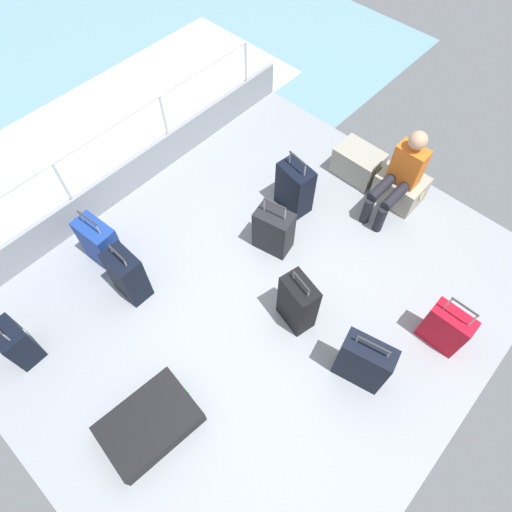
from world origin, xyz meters
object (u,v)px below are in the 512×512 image
cargo_crate_0 (358,163)px  suitcase_2 (363,362)px  suitcase_3 (16,343)px  suitcase_8 (446,328)px  suitcase_5 (150,424)px  suitcase_4 (100,243)px  passenger_seated (400,175)px  suitcase_6 (298,303)px  suitcase_0 (127,275)px  suitcase_1 (274,231)px  cargo_crate_1 (400,188)px  suitcase_7 (295,188)px

cargo_crate_0 → suitcase_2: suitcase_2 is taller
suitcase_3 → suitcase_8: (2.89, 2.86, 0.02)m
suitcase_5 → suitcase_8: (1.45, 2.48, 0.16)m
suitcase_2 → suitcase_4: 2.93m
passenger_seated → suitcase_6: passenger_seated is taller
suitcase_0 → suitcase_1: bearing=63.8°
suitcase_3 → suitcase_4: (-0.30, 1.21, 0.05)m
suitcase_1 → suitcase_2: (1.58, -0.57, 0.05)m
cargo_crate_1 → suitcase_1: bearing=-112.8°
suitcase_3 → suitcase_4: 1.25m
suitcase_3 → suitcase_8: suitcase_8 is taller
cargo_crate_0 → suitcase_8: suitcase_8 is taller
passenger_seated → suitcase_1: 1.53m
suitcase_4 → suitcase_8: bearing=27.3°
passenger_seated → suitcase_7: passenger_seated is taller
cargo_crate_1 → suitcase_4: 3.48m
suitcase_4 → suitcase_7: size_ratio=0.94×
suitcase_2 → suitcase_3: 3.23m
suitcase_1 → suitcase_4: 1.85m
passenger_seated → suitcase_2: bearing=-64.3°
suitcase_3 → suitcase_6: (1.70, 2.08, 0.09)m
suitcase_5 → passenger_seated: bearing=87.7°
suitcase_6 → suitcase_0: bearing=-148.1°
suitcase_1 → suitcase_4: size_ratio=1.01×
suitcase_5 → suitcase_1: bearing=102.8°
passenger_seated → suitcase_3: (-1.58, -3.96, -0.30)m
suitcase_0 → suitcase_2: 2.44m
suitcase_7 → suitcase_8: (2.16, -0.33, -0.05)m
suitcase_3 → suitcase_6: bearing=50.7°
cargo_crate_0 → suitcase_0: suitcase_0 is taller
passenger_seated → suitcase_4: (-1.88, -2.75, -0.26)m
cargo_crate_0 → suitcase_1: (-0.05, -1.53, 0.09)m
cargo_crate_1 → suitcase_3: 4.43m
cargo_crate_0 → suitcase_0: bearing=-104.2°
suitcase_0 → suitcase_5: suitcase_0 is taller
cargo_crate_0 → passenger_seated: (0.60, -0.16, 0.36)m
suitcase_1 → passenger_seated: bearing=64.6°
suitcase_4 → suitcase_8: (3.19, 1.65, -0.03)m
suitcase_1 → suitcase_7: (-0.21, 0.60, 0.03)m
cargo_crate_0 → passenger_seated: passenger_seated is taller
passenger_seated → suitcase_3: size_ratio=1.61×
cargo_crate_1 → passenger_seated: 0.41m
suitcase_1 → suitcase_5: 2.27m
cargo_crate_1 → suitcase_1: 1.68m
suitcase_0 → suitcase_4: (-0.53, 0.05, -0.02)m
suitcase_2 → suitcase_7: 2.13m
cargo_crate_1 → suitcase_0: (-1.35, -2.98, 0.13)m
suitcase_4 → suitcase_6: suitcase_6 is taller
cargo_crate_0 → suitcase_5: cargo_crate_0 is taller
suitcase_2 → suitcase_3: suitcase_2 is taller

